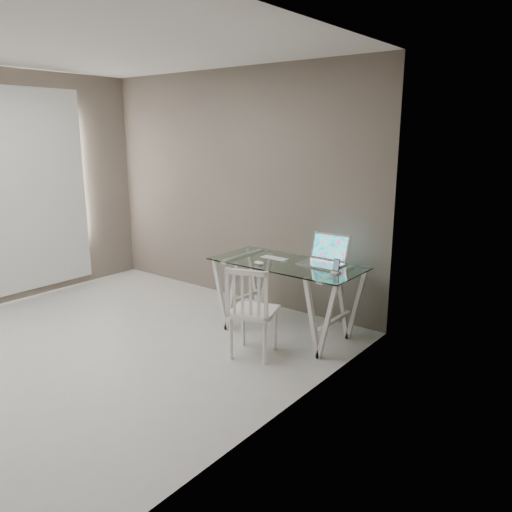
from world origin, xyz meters
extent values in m
plane|color=#ACAAA5|center=(0.00, 0.00, 0.00)|extent=(4.50, 4.50, 0.00)
cube|color=white|center=(0.00, 0.00, 2.70)|extent=(4.00, 4.50, 0.02)
cube|color=#63584E|center=(0.00, 2.25, 1.35)|extent=(4.00, 0.02, 2.70)
cube|color=#63584E|center=(2.00, 0.00, 1.35)|extent=(0.02, 4.50, 2.70)
cube|color=white|center=(-1.94, 0.60, 1.30)|extent=(0.01, 1.80, 2.40)
cube|color=silver|center=(1.20, 1.62, 0.74)|extent=(1.50, 0.70, 0.01)
cube|color=silver|center=(0.65, 1.62, 0.36)|extent=(0.24, 0.62, 0.72)
cube|color=silver|center=(1.75, 1.62, 0.36)|extent=(0.24, 0.62, 0.72)
cube|color=white|center=(1.24, 1.04, 0.42)|extent=(0.50, 0.50, 0.04)
cylinder|color=white|center=(1.14, 0.84, 0.20)|extent=(0.03, 0.03, 0.40)
cylinder|color=white|center=(1.44, 0.94, 0.20)|extent=(0.03, 0.03, 0.40)
cylinder|color=white|center=(1.04, 1.14, 0.20)|extent=(0.03, 0.03, 0.40)
cylinder|color=white|center=(1.34, 1.24, 0.20)|extent=(0.03, 0.03, 0.40)
cube|color=white|center=(1.30, 0.87, 0.64)|extent=(0.38, 0.15, 0.44)
cube|color=#B9B9BE|center=(1.50, 1.75, 0.75)|extent=(0.40, 0.28, 0.02)
cube|color=#19D899|center=(1.50, 1.92, 0.89)|extent=(0.40, 0.08, 0.26)
cube|color=silver|center=(1.01, 1.67, 0.75)|extent=(0.30, 0.13, 0.01)
ellipsoid|color=white|center=(1.03, 1.40, 0.76)|extent=(0.11, 0.06, 0.03)
cube|color=white|center=(1.76, 1.59, 0.75)|extent=(0.07, 0.07, 0.02)
cube|color=black|center=(1.76, 1.60, 0.82)|extent=(0.06, 0.03, 0.11)
camera|label=1|loc=(3.86, -2.29, 1.99)|focal=35.00mm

